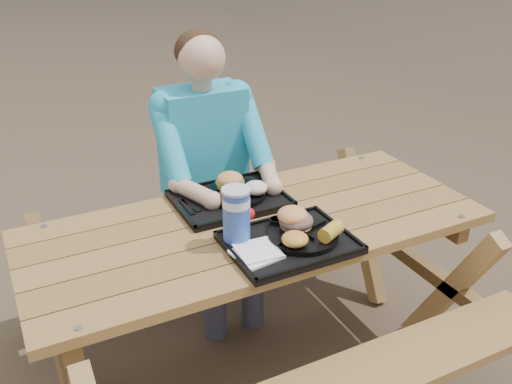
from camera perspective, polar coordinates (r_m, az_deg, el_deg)
name	(u,v)px	position (r m, az deg, el deg)	size (l,w,h in m)	color
ground	(256,366)	(2.69, 0.00, -17.04)	(60.00, 60.00, 0.00)	#999999
picnic_table	(256,299)	(2.45, 0.00, -10.65)	(1.80, 1.49, 0.75)	#999999
tray_near	(289,243)	(2.08, 3.32, -5.15)	(0.45, 0.35, 0.02)	black
tray_far	(230,200)	(2.38, -2.63, -0.82)	(0.45, 0.35, 0.02)	black
plate_near	(303,236)	(2.09, 4.71, -4.38)	(0.26, 0.26, 0.02)	black
plate_far	(235,193)	(2.39, -2.08, -0.15)	(0.26, 0.26, 0.02)	black
napkin_stack	(256,253)	(1.99, 0.04, -6.14)	(0.15, 0.15, 0.02)	white
soda_cup	(236,217)	(2.03, -1.97, -2.48)	(0.10, 0.10, 0.20)	#163AA6
condiment_bbq	(276,222)	(2.16, 2.04, -3.04)	(0.05, 0.05, 0.03)	black
condiment_mustard	(288,218)	(2.20, 3.19, -2.65)	(0.05, 0.05, 0.03)	yellow
sandwich	(296,212)	(2.10, 4.06, -2.02)	(0.12, 0.12, 0.12)	#E49050
mac_cheese	(295,239)	(2.01, 3.92, -4.72)	(0.10, 0.10, 0.05)	gold
corn_cob	(331,231)	(2.06, 7.51, -3.92)	(0.09, 0.09, 0.05)	gold
cutlery_far	(191,205)	(2.33, -6.55, -1.29)	(0.02, 0.14, 0.01)	black
burger	(230,176)	(2.40, -2.63, 1.59)	(0.11, 0.11, 0.10)	#D78E4C
baked_beans	(230,195)	(2.31, -2.65, -0.30)	(0.09, 0.09, 0.04)	#542110
potato_salad	(256,188)	(2.35, -0.02, 0.42)	(0.10, 0.10, 0.05)	silver
diner	(206,188)	(2.77, -4.99, 0.43)	(0.48, 0.84, 1.28)	#1DCCC6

